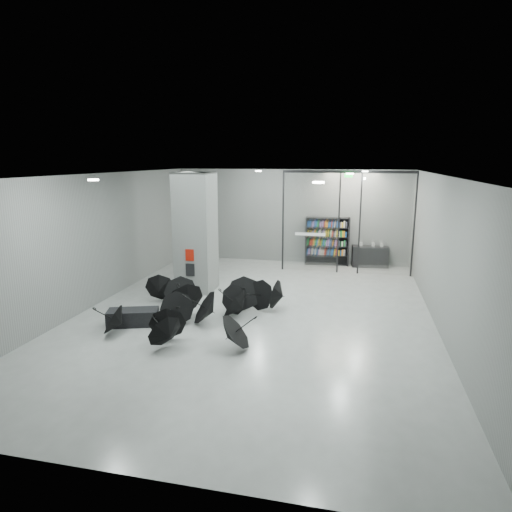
% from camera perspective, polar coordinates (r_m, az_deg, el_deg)
% --- Properties ---
extents(room, '(14.00, 14.02, 4.01)m').
position_cam_1_polar(room, '(12.40, -0.19, 5.01)').
color(room, gray).
rests_on(room, ground).
extents(column, '(1.20, 1.20, 4.00)m').
position_cam_1_polar(column, '(15.14, -7.73, 3.01)').
color(column, slate).
rests_on(column, ground).
extents(fire_cabinet, '(0.28, 0.04, 0.38)m').
position_cam_1_polar(fire_cabinet, '(14.69, -8.50, 0.12)').
color(fire_cabinet, '#A50A07').
rests_on(fire_cabinet, column).
extents(info_panel, '(0.30, 0.03, 0.42)m').
position_cam_1_polar(info_panel, '(14.81, -8.44, -1.77)').
color(info_panel, black).
rests_on(info_panel, column).
extents(exit_sign, '(0.30, 0.06, 0.15)m').
position_cam_1_polar(exit_sign, '(17.30, 11.78, 10.08)').
color(exit_sign, '#0CE533').
rests_on(exit_sign, room).
extents(glass_partition, '(5.06, 0.08, 4.00)m').
position_cam_1_polar(glass_partition, '(17.63, 11.54, 4.78)').
color(glass_partition, silver).
rests_on(glass_partition, ground).
extents(bench, '(1.46, 0.97, 0.43)m').
position_cam_1_polar(bench, '(12.65, -15.49, -7.58)').
color(bench, black).
rests_on(bench, ground).
extents(bookshelf, '(1.87, 0.52, 2.03)m').
position_cam_1_polar(bookshelf, '(19.08, 9.10, 1.88)').
color(bookshelf, black).
rests_on(bookshelf, ground).
extents(shop_counter, '(1.52, 0.74, 0.88)m').
position_cam_1_polar(shop_counter, '(19.19, 14.41, -0.04)').
color(shop_counter, black).
rests_on(shop_counter, ground).
extents(umbrella_cluster, '(4.76, 4.72, 1.29)m').
position_cam_1_polar(umbrella_cluster, '(12.57, -6.35, -6.89)').
color(umbrella_cluster, black).
rests_on(umbrella_cluster, ground).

